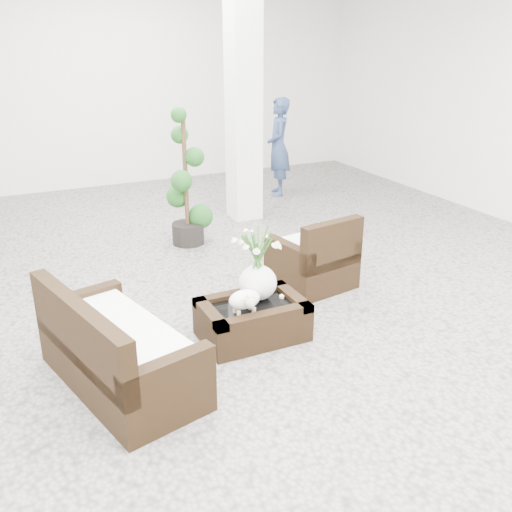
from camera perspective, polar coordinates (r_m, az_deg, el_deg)
name	(u,v)px	position (r m, az deg, el deg)	size (l,w,h in m)	color
ground	(252,312)	(5.58, -0.45, -5.59)	(11.00, 11.00, 0.00)	gray
column	(243,93)	(8.05, -1.26, 15.91)	(0.40, 0.40, 3.50)	white
coffee_table	(252,321)	(5.08, -0.37, -6.49)	(0.90, 0.60, 0.31)	black
sheep_figurine	(244,302)	(4.84, -1.16, -4.55)	(0.28, 0.23, 0.21)	white
planter_narcissus	(258,257)	(4.97, 0.17, -0.09)	(0.44, 0.44, 0.80)	white
tealight	(282,296)	(5.14, 2.56, -4.02)	(0.04, 0.04, 0.03)	white
armchair	(312,250)	(6.03, 5.61, 0.57)	(0.74, 0.71, 0.79)	black
loveseat	(120,338)	(4.46, -13.41, -7.96)	(1.48, 0.71, 0.79)	black
topiary	(186,179)	(7.15, -7.01, 7.60)	(0.45, 0.45, 1.68)	#194817
shopper	(278,147)	(9.41, 2.25, 10.77)	(0.57, 0.37, 1.57)	navy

